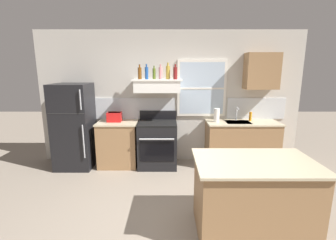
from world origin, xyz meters
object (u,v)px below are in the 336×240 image
bottle_rose_pink (161,73)px  bottle_olive_oil_square (155,74)px  bottle_blue_liqueur (147,73)px  bottle_champagne_gold_foil (168,72)px  stove_range (158,144)px  toaster (115,117)px  dish_soap_bottle (251,116)px  paper_towel_roll (217,115)px  refrigerator (75,126)px  bottle_red_label_wine (176,73)px  kitchen_island (253,197)px  bottle_amber_wine (140,73)px

bottle_rose_pink → bottle_olive_oil_square: bearing=171.6°
bottle_blue_liqueur → bottle_olive_oil_square: size_ratio=1.13×
bottle_champagne_gold_foil → stove_range: bearing=-151.0°
toaster → dish_soap_bottle: size_ratio=1.65×
bottle_rose_pink → paper_towel_roll: bottle_rose_pink is taller
refrigerator → bottle_red_label_wine: bearing=2.1°
refrigerator → dish_soap_bottle: size_ratio=9.27×
toaster → bottle_rose_pink: bearing=3.7°
bottle_olive_oil_square → bottle_champagne_gold_foil: (0.27, -0.02, 0.02)m
toaster → bottle_red_label_wine: bearing=-0.6°
refrigerator → bottle_blue_liqueur: 1.78m
bottle_olive_oil_square → bottle_blue_liqueur: bearing=-154.4°
toaster → bottle_red_label_wine: bottle_red_label_wine is taller
toaster → bottle_champagne_gold_foil: size_ratio=0.94×
toaster → bottle_blue_liqueur: bearing=0.9°
paper_towel_roll → kitchen_island: bearing=-88.5°
dish_soap_bottle → toaster: bearing=-178.4°
toaster → bottle_amber_wine: size_ratio=1.05×
refrigerator → bottle_champagne_gold_foil: bearing=4.2°
bottle_red_label_wine → bottle_champagne_gold_foil: bearing=154.9°
stove_range → bottle_rose_pink: 1.41m
stove_range → bottle_red_label_wine: (0.35, 0.05, 1.40)m
refrigerator → dish_soap_bottle: 3.54m
paper_towel_roll → bottle_rose_pink: bearing=175.8°
stove_range → dish_soap_bottle: (1.88, 0.14, 0.54)m
toaster → bottle_red_label_wine: 1.48m
bottle_blue_liqueur → dish_soap_bottle: bearing=1.8°
bottle_champagne_gold_foil → toaster: bearing=-177.1°
bottle_champagne_gold_foil → bottle_red_label_wine: bearing=-25.1°
refrigerator → toaster: 0.81m
toaster → stove_range: (0.86, -0.06, -0.54)m
toaster → bottle_champagne_gold_foil: bearing=2.9°
paper_towel_roll → kitchen_island: size_ratio=0.19×
bottle_champagne_gold_foil → paper_towel_roll: bottle_champagne_gold_foil is taller
bottle_rose_pink → kitchen_island: bearing=-61.5°
stove_range → paper_towel_roll: bearing=1.8°
paper_towel_roll → kitchen_island: 2.14m
stove_range → bottle_red_label_wine: 1.44m
kitchen_island → bottle_olive_oil_square: bearing=120.8°
bottle_blue_liqueur → bottle_amber_wine: bearing=170.0°
bottle_olive_oil_square → bottle_rose_pink: size_ratio=0.90×
bottle_amber_wine → dish_soap_bottle: 2.38m
bottle_olive_oil_square → kitchen_island: size_ratio=0.18×
toaster → dish_soap_bottle: bearing=1.6°
toaster → bottle_rose_pink: 1.26m
bottle_champagne_gold_foil → paper_towel_roll: 1.28m
bottle_blue_liqueur → paper_towel_roll: bearing=-1.4°
bottle_rose_pink → dish_soap_bottle: bottle_rose_pink is taller
bottle_blue_liqueur → bottle_rose_pink: 0.27m
bottle_blue_liqueur → paper_towel_roll: (1.38, -0.03, -0.82)m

